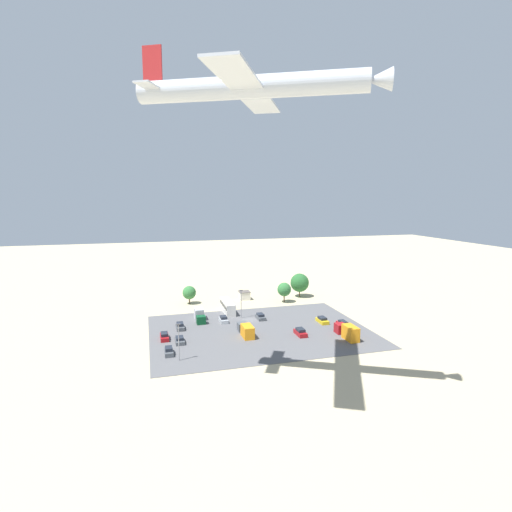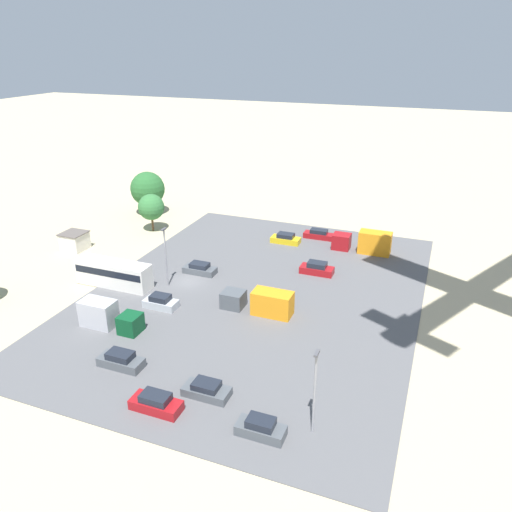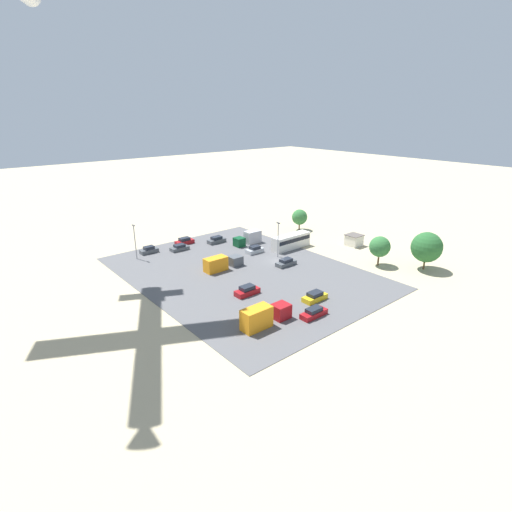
# 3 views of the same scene
# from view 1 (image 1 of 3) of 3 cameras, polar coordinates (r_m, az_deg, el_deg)

# --- Properties ---
(ground_plane) EXTENTS (400.00, 400.00, 0.00)m
(ground_plane) POSITION_cam_1_polar(r_m,az_deg,el_deg) (108.74, -0.83, -9.10)
(ground_plane) COLOR tan
(parking_lot_surface) EXTENTS (52.98, 39.36, 0.08)m
(parking_lot_surface) POSITION_cam_1_polar(r_m,az_deg,el_deg) (100.03, 0.58, -10.65)
(parking_lot_surface) COLOR #565659
(parking_lot_surface) RESTS_ON ground
(shed_building) EXTENTS (3.49, 3.50, 2.68)m
(shed_building) POSITION_cam_1_polar(r_m,az_deg,el_deg) (129.13, -1.68, -5.65)
(shed_building) COLOR silver
(shed_building) RESTS_ON ground
(bus) EXTENTS (2.61, 10.14, 3.29)m
(bus) POSITION_cam_1_polar(r_m,az_deg,el_deg) (115.01, -4.07, -7.18)
(bus) COLOR silver
(bus) RESTS_ON ground
(parked_car_0) EXTENTS (1.73, 4.75, 1.48)m
(parked_car_0) POSITION_cam_1_polar(r_m,az_deg,el_deg) (105.31, 12.33, -9.49)
(parked_car_0) COLOR maroon
(parked_car_0) RESTS_ON ground
(parked_car_1) EXTENTS (1.94, 4.46, 1.48)m
(parked_car_1) POSITION_cam_1_polar(r_m,az_deg,el_deg) (109.02, 0.63, -8.67)
(parked_car_1) COLOR #4C5156
(parked_car_1) RESTS_ON ground
(parked_car_2) EXTENTS (1.95, 4.50, 1.65)m
(parked_car_2) POSITION_cam_1_polar(r_m,az_deg,el_deg) (97.42, 6.37, -10.79)
(parked_car_2) COLOR maroon
(parked_car_2) RESTS_ON ground
(parked_car_3) EXTENTS (1.89, 4.49, 1.59)m
(parked_car_3) POSITION_cam_1_polar(r_m,az_deg,el_deg) (102.90, -10.80, -9.84)
(parked_car_3) COLOR #4C5156
(parked_car_3) RESTS_ON ground
(parked_car_4) EXTENTS (1.92, 4.04, 1.61)m
(parked_car_4) POSITION_cam_1_polar(r_m,az_deg,el_deg) (106.73, -4.67, -9.04)
(parked_car_4) COLOR #ADB2B7
(parked_car_4) RESTS_ON ground
(parked_car_5) EXTENTS (1.74, 4.01, 1.58)m
(parked_car_5) POSITION_cam_1_polar(r_m,az_deg,el_deg) (87.76, -12.36, -13.16)
(parked_car_5) COLOR #4C5156
(parked_car_5) RESTS_ON ground
(parked_car_6) EXTENTS (1.99, 4.52, 1.53)m
(parked_car_6) POSITION_cam_1_polar(r_m,az_deg,el_deg) (107.38, 9.45, -9.04)
(parked_car_6) COLOR gold
(parked_car_6) RESTS_ON ground
(parked_car_7) EXTENTS (1.97, 4.22, 1.41)m
(parked_car_7) POSITION_cam_1_polar(r_m,az_deg,el_deg) (93.74, -10.85, -11.74)
(parked_car_7) COLOR #4C5156
(parked_car_7) RESTS_ON ground
(parked_car_8) EXTENTS (1.86, 4.49, 1.59)m
(parked_car_8) POSITION_cam_1_polar(r_m,az_deg,el_deg) (96.56, -12.95, -11.15)
(parked_car_8) COLOR maroon
(parked_car_8) RESTS_ON ground
(parked_truck_0) EXTENTS (2.31, 8.58, 3.31)m
(parked_truck_0) POSITION_cam_1_polar(r_m,az_deg,el_deg) (97.15, 12.95, -10.49)
(parked_truck_0) COLOR maroon
(parked_truck_0) RESTS_ON ground
(parked_truck_1) EXTENTS (2.37, 8.49, 2.82)m
(parked_truck_1) POSITION_cam_1_polar(r_m,az_deg,el_deg) (96.55, -1.43, -10.53)
(parked_truck_1) COLOR #4C5156
(parked_truck_1) RESTS_ON ground
(parked_truck_2) EXTENTS (2.31, 7.11, 2.99)m
(parked_truck_2) POSITION_cam_1_polar(r_m,az_deg,el_deg) (108.55, -8.08, -8.41)
(parked_truck_2) COLOR #0C4723
(parked_truck_2) RESTS_ON ground
(tree_near_shed) EXTENTS (4.12, 4.12, 5.60)m
(tree_near_shed) POSITION_cam_1_polar(r_m,az_deg,el_deg) (125.18, -9.51, -5.19)
(tree_near_shed) COLOR brown
(tree_near_shed) RESTS_ON ground
(tree_apron_mid) EXTENTS (6.09, 6.09, 7.80)m
(tree_apron_mid) POSITION_cam_1_polar(r_m,az_deg,el_deg) (132.60, 6.25, -3.81)
(tree_apron_mid) COLOR brown
(tree_apron_mid) RESTS_ON ground
(tree_apron_far) EXTENTS (4.30, 4.30, 6.26)m
(tree_apron_far) POSITION_cam_1_polar(r_m,az_deg,el_deg) (125.46, 4.05, -4.79)
(tree_apron_far) COLOR brown
(tree_apron_far) RESTS_ON ground
(light_pole_lot_centre) EXTENTS (0.90, 0.28, 7.65)m
(light_pole_lot_centre) POSITION_cam_1_polar(r_m,az_deg,el_deg) (83.06, -10.99, -11.73)
(light_pole_lot_centre) COLOR gray
(light_pole_lot_centre) RESTS_ON ground
(light_pole_lot_edge) EXTENTS (0.90, 0.28, 7.84)m
(light_pole_lot_edge) POSITION_cam_1_polar(r_m,az_deg,el_deg) (108.79, -2.15, -6.67)
(light_pole_lot_edge) COLOR gray
(light_pole_lot_edge) RESTS_ON ground
(airplane) EXTENTS (34.70, 29.49, 8.44)m
(airplane) POSITION_cam_1_polar(r_m,az_deg,el_deg) (62.64, 0.03, 23.02)
(airplane) COLOR silver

